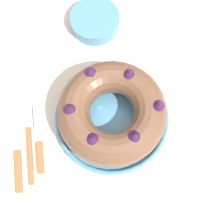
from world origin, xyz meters
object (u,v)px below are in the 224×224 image
(bundt_cake, at_px, (112,112))
(fork, at_px, (29,138))
(serving_dish, at_px, (112,118))
(serving_knife, at_px, (18,152))
(side_bowl, at_px, (95,21))
(cake_knife, at_px, (39,143))

(bundt_cake, xyz_separation_m, fork, (-0.21, -0.02, -0.06))
(fork, bearing_deg, serving_dish, 5.17)
(serving_knife, xyz_separation_m, side_bowl, (0.23, 0.34, 0.02))
(bundt_cake, relative_size, serving_knife, 1.15)
(fork, bearing_deg, serving_knife, -133.96)
(serving_dish, xyz_separation_m, bundt_cake, (0.00, 0.00, 0.05))
(serving_dish, bearing_deg, cake_knife, -168.95)
(bundt_cake, height_order, cake_knife, bundt_cake)
(serving_knife, bearing_deg, fork, 50.43)
(bundt_cake, bearing_deg, side_bowl, 91.53)
(cake_knife, bearing_deg, fork, 145.14)
(fork, relative_size, serving_knife, 0.87)
(cake_knife, bearing_deg, side_bowl, 59.17)
(serving_dish, xyz_separation_m, fork, (-0.21, -0.02, -0.01))
(serving_dish, distance_m, cake_knife, 0.19)
(bundt_cake, bearing_deg, cake_knife, -168.94)
(serving_knife, distance_m, cake_knife, 0.06)
(cake_knife, distance_m, side_bowl, 0.37)
(fork, xyz_separation_m, side_bowl, (0.20, 0.31, 0.02))
(serving_dish, xyz_separation_m, cake_knife, (-0.19, -0.04, -0.01))
(serving_dish, bearing_deg, fork, -174.47)
(serving_knife, bearing_deg, side_bowl, 59.20)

